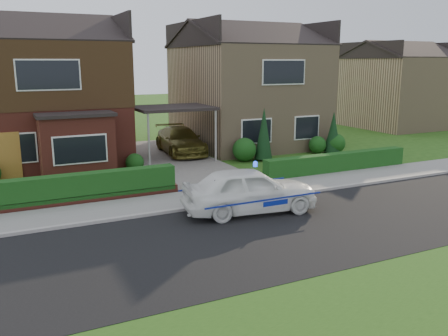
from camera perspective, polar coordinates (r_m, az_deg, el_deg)
ground at (r=14.70m, az=8.85°, el=-7.13°), size 120.00×120.00×0.00m
road at (r=14.70m, az=8.85°, el=-7.13°), size 60.00×6.00×0.02m
kerb at (r=17.14m, az=3.07°, el=-3.89°), size 60.00×0.16×0.12m
sidewalk at (r=18.03m, az=1.46°, el=-3.07°), size 60.00×2.00×0.10m
grass_verge at (r=11.31m, az=23.82°, el=-14.41°), size 60.00×4.00×0.01m
driveway at (r=24.19m, az=-6.05°, el=0.98°), size 3.80×12.00×0.12m
house_left at (r=25.33m, az=-21.14°, el=9.29°), size 7.50×9.53×7.25m
house_right at (r=28.84m, az=2.76°, el=10.14°), size 7.50×8.06×7.25m
carport_link at (r=23.76m, az=-6.16°, el=7.10°), size 3.80×3.00×2.77m
dwarf_wall at (r=17.42m, az=-17.71°, el=-3.80°), size 7.70×0.25×0.36m
hedge_left at (r=17.61m, az=-17.74°, el=-4.24°), size 7.50×0.55×0.90m
hedge_right at (r=22.17m, az=13.39°, el=-0.54°), size 7.50×0.55×0.80m
shrub_left_mid at (r=21.42m, az=-14.62°, el=0.74°), size 1.32×1.32×1.32m
shrub_left_near at (r=22.11m, az=-10.69°, el=0.66°), size 0.84×0.84×0.84m
shrub_right_near at (r=23.93m, az=2.46°, el=2.22°), size 1.20×1.20×1.20m
shrub_right_mid at (r=26.49m, az=11.17°, el=2.75°), size 0.96×0.96×0.96m
shrub_right_far at (r=26.86m, az=13.27°, el=2.92°), size 1.08×1.08×1.08m
conifer_a at (r=24.13m, az=4.80°, el=3.96°), size 0.90×0.90×2.60m
conifer_b at (r=26.65m, az=12.99°, el=4.08°), size 0.90×0.90×2.20m
neighbour_right at (r=39.16m, az=20.04°, el=8.51°), size 6.50×7.00×5.20m
police_car at (r=15.78m, az=3.10°, el=-2.69°), size 4.13×4.69×1.69m
driveway_car at (r=25.56m, az=-5.27°, el=3.32°), size 2.29×4.85×1.37m
potted_plant_b at (r=18.26m, az=-21.46°, el=-2.78°), size 0.49×0.48×0.70m
potted_plant_c at (r=21.11m, az=-15.71°, el=-0.35°), size 0.53×0.53×0.71m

